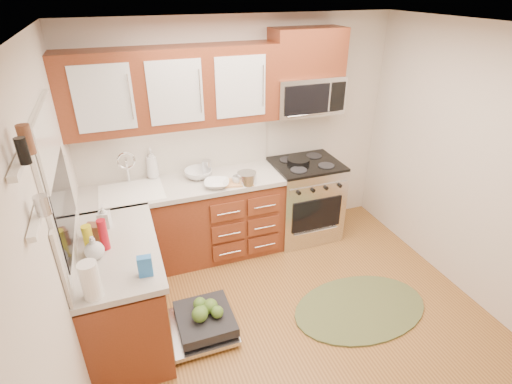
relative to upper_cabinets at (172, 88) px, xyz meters
name	(u,v)px	position (x,y,z in m)	size (l,w,h in m)	color
floor	(303,331)	(0.73, -1.57, -1.88)	(3.50, 3.50, 0.00)	brown
ceiling	(326,33)	(0.73, -1.57, 0.62)	(3.50, 3.50, 0.00)	white
wall_back	(240,136)	(0.73, 0.18, -0.62)	(3.50, 0.04, 2.50)	beige
wall_left	(59,260)	(-1.02, -1.57, -0.62)	(0.04, 3.50, 2.50)	beige
wall_right	(490,176)	(2.48, -1.57, -0.62)	(0.04, 3.50, 2.50)	beige
base_cabinet_back	(187,224)	(0.00, -0.12, -1.45)	(2.05, 0.60, 0.85)	#612D16
base_cabinet_left	(124,295)	(-0.72, -1.05, -1.45)	(0.60, 1.25, 0.85)	#612D16
countertop_back	(184,186)	(0.00, -0.14, -0.97)	(2.07, 0.64, 0.05)	beige
countertop_left	(116,249)	(-0.71, -1.05, -0.97)	(0.64, 1.27, 0.05)	beige
backsplash_back	(176,148)	(0.00, 0.16, -0.67)	(2.05, 0.02, 0.57)	beige
backsplash_left	(67,222)	(-1.01, -1.05, -0.67)	(0.02, 1.25, 0.57)	beige
upper_cabinets	(172,88)	(0.00, 0.00, 0.00)	(2.05, 0.35, 0.75)	#612D16
cabinet_over_mw	(307,52)	(1.41, 0.00, 0.26)	(0.76, 0.35, 0.47)	#612D16
range	(304,199)	(1.41, -0.15, -1.40)	(0.76, 0.64, 0.95)	silver
microwave	(306,95)	(1.41, -0.02, -0.18)	(0.76, 0.38, 0.40)	silver
sink	(133,203)	(-0.52, -0.16, -1.07)	(0.62, 0.50, 0.26)	white
dishwasher	(201,323)	(-0.13, -1.27, -1.77)	(0.70, 0.60, 0.20)	silver
window	(56,182)	(-1.01, -1.07, -0.32)	(0.03, 1.05, 1.05)	white
window_blind	(48,136)	(-0.98, -1.07, 0.00)	(0.02, 0.96, 0.40)	white
shelf_upper	(20,162)	(-0.99, -1.92, 0.17)	(0.04, 0.40, 0.03)	white
shelf_lower	(37,218)	(-0.99, -1.92, -0.12)	(0.04, 0.40, 0.03)	white
rug	(360,308)	(1.36, -1.52, -1.86)	(1.32, 0.86, 0.02)	#596137
skillet	(298,161)	(1.32, -0.11, -0.90)	(0.26, 0.26, 0.05)	black
stock_pot	(247,178)	(0.62, -0.35, -0.89)	(0.20, 0.20, 0.12)	silver
cutting_board	(239,182)	(0.54, -0.33, -0.94)	(0.29, 0.19, 0.02)	tan
canister	(207,168)	(0.28, -0.01, -0.87)	(0.10, 0.10, 0.17)	silver
paper_towel_roll	(90,280)	(-0.88, -1.59, -0.82)	(0.12, 0.12, 0.27)	white
mustard_bottle	(88,239)	(-0.90, -1.06, -0.83)	(0.07, 0.07, 0.23)	yellow
red_bottle	(103,235)	(-0.78, -1.06, -0.82)	(0.07, 0.07, 0.26)	#A80E1B
wooden_box	(95,232)	(-0.85, -0.89, -0.88)	(0.13, 0.10, 0.13)	brown
blue_carton	(145,266)	(-0.52, -1.49, -0.87)	(0.10, 0.06, 0.16)	blue
bowl_a	(217,184)	(0.30, -0.32, -0.92)	(0.25, 0.25, 0.06)	#999999
bowl_b	(198,174)	(0.18, -0.05, -0.90)	(0.29, 0.29, 0.09)	#999999
cup	(237,180)	(0.52, -0.32, -0.91)	(0.11, 0.11, 0.09)	#999999
soap_bottle_a	(152,164)	(-0.27, 0.10, -0.78)	(0.13, 0.13, 0.33)	#999999
soap_bottle_b	(104,216)	(-0.78, -0.72, -0.85)	(0.09, 0.10, 0.21)	#999999
soap_bottle_c	(94,247)	(-0.86, -1.15, -0.86)	(0.15, 0.15, 0.19)	#999999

